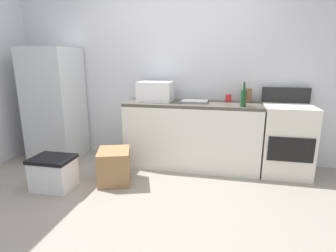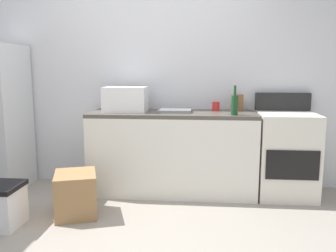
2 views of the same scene
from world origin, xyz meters
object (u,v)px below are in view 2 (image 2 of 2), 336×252
microwave (126,99)px  wine_bottle (235,104)px  stove_oven (285,153)px  coffee_mug (216,106)px  knife_block (238,103)px  cardboard_box_large (76,194)px

microwave → wine_bottle: wine_bottle is taller
stove_oven → wine_bottle: bearing=-161.1°
wine_bottle → coffee_mug: 0.39m
knife_block → cardboard_box_large: bearing=-149.7°
cardboard_box_large → microwave: bearing=65.6°
stove_oven → coffee_mug: bearing=168.3°
microwave → coffee_mug: bearing=8.4°
coffee_mug → cardboard_box_large: bearing=-146.3°
microwave → wine_bottle: 1.18m
knife_block → cardboard_box_large: size_ratio=0.43×
coffee_mug → knife_block: knife_block is taller
stove_oven → microwave: bearing=179.7°
stove_oven → knife_block: bearing=158.7°
stove_oven → wine_bottle: 0.82m
microwave → knife_block: microwave is taller
microwave → wine_bottle: bearing=-10.0°
knife_block → microwave: bearing=-171.5°
wine_bottle → cardboard_box_large: bearing=-160.4°
stove_oven → coffee_mug: size_ratio=11.00×
knife_block → cardboard_box_large: knife_block is taller
wine_bottle → cardboard_box_large: (-1.50, -0.53, -0.81)m
coffee_mug → knife_block: bearing=8.9°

